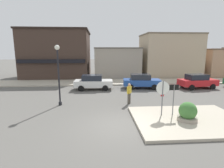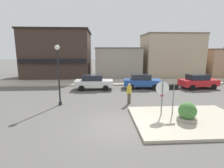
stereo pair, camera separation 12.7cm
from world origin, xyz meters
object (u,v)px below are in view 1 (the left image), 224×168
object	(u,v)px
parked_car_nearest	(93,82)
one_way_sign	(174,96)
stop_sign	(162,94)
planter	(188,113)
lamp_post	(58,66)
parked_car_second	(141,81)
pedestrian_crossing_near	(129,93)
parked_car_third	(197,81)

from	to	relation	value
parked_car_nearest	one_way_sign	bearing A→B (deg)	-57.90
stop_sign	planter	xyz separation A→B (m)	(1.17, -0.94, -0.96)
stop_sign	planter	size ratio (longest dim) A/B	1.88
stop_sign	lamp_post	xyz separation A→B (m)	(-6.82, 2.98, 1.44)
one_way_sign	lamp_post	xyz separation A→B (m)	(-7.54, 2.94, 1.63)
planter	parked_car_nearest	world-z (taller)	parked_car_nearest
stop_sign	parked_car_second	distance (m)	8.62
planter	lamp_post	bearing A→B (deg)	153.90
planter	one_way_sign	bearing A→B (deg)	114.87
parked_car_second	parked_car_nearest	bearing A→B (deg)	-177.77
stop_sign	lamp_post	world-z (taller)	lamp_post
one_way_sign	planter	xyz separation A→B (m)	(0.45, -0.97, -0.77)
parked_car_second	one_way_sign	bearing A→B (deg)	-90.26
pedestrian_crossing_near	planter	bearing A→B (deg)	-55.32
parked_car_third	planter	bearing A→B (deg)	-122.29
lamp_post	pedestrian_crossing_near	bearing A→B (deg)	-0.06
planter	parked_car_third	distance (m)	10.73
parked_car_third	pedestrian_crossing_near	xyz separation A→B (m)	(-8.43, -5.16, 0.06)
stop_sign	planter	distance (m)	1.78
one_way_sign	lamp_post	bearing A→B (deg)	158.69
stop_sign	pedestrian_crossing_near	bearing A→B (deg)	117.28
parked_car_nearest	parked_car_third	distance (m)	11.40
one_way_sign	parked_car_third	size ratio (longest dim) A/B	0.51
one_way_sign	planter	distance (m)	1.32
planter	parked_car_third	bearing A→B (deg)	57.71
stop_sign	one_way_sign	bearing A→B (deg)	2.85
parked_car_third	parked_car_second	bearing A→B (deg)	176.04
parked_car_second	pedestrian_crossing_near	size ratio (longest dim) A/B	2.59
parked_car_nearest	parked_car_third	world-z (taller)	same
parked_car_nearest	pedestrian_crossing_near	bearing A→B (deg)	-61.16
lamp_post	pedestrian_crossing_near	world-z (taller)	lamp_post
one_way_sign	parked_car_second	world-z (taller)	one_way_sign
parked_car_third	one_way_sign	bearing A→B (deg)	-127.36
stop_sign	parked_car_second	bearing A→B (deg)	84.93
parked_car_nearest	parked_car_second	distance (m)	5.26
pedestrian_crossing_near	parked_car_nearest	bearing A→B (deg)	118.84
lamp_post	parked_car_third	distance (m)	14.81
parked_car_second	pedestrian_crossing_near	xyz separation A→B (m)	(-2.29, -5.59, 0.06)
parked_car_third	stop_sign	bearing A→B (deg)	-130.33
stop_sign	pedestrian_crossing_near	size ratio (longest dim) A/B	1.43
lamp_post	parked_car_nearest	xyz separation A→B (m)	(2.32, 5.38, -2.15)
stop_sign	parked_car_third	size ratio (longest dim) A/B	0.55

